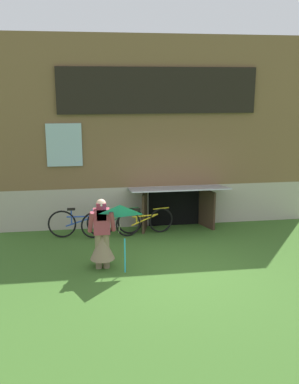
{
  "coord_description": "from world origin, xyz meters",
  "views": [
    {
      "loc": [
        -1.87,
        -8.29,
        3.8
      ],
      "look_at": [
        -0.46,
        1.34,
        1.38
      ],
      "focal_mm": 40.58,
      "sensor_mm": 36.0,
      "label": 1
    }
  ],
  "objects_px": {
    "bicycle_yellow": "(145,221)",
    "bicycle_blue": "(81,223)",
    "kite": "(120,222)",
    "bicycle_green": "(113,222)",
    "person": "(102,240)"
  },
  "relations": [
    {
      "from": "bicycle_yellow",
      "to": "bicycle_green",
      "type": "distance_m",
      "value": 0.83
    },
    {
      "from": "bicycle_yellow",
      "to": "bicycle_blue",
      "type": "relative_size",
      "value": 0.91
    },
    {
      "from": "person",
      "to": "bicycle_green",
      "type": "height_order",
      "value": "person"
    },
    {
      "from": "person",
      "to": "kite",
      "type": "bearing_deg",
      "value": -76.83
    },
    {
      "from": "bicycle_blue",
      "to": "person",
      "type": "bearing_deg",
      "value": -73.8
    },
    {
      "from": "kite",
      "to": "bicycle_blue",
      "type": "relative_size",
      "value": 0.83
    },
    {
      "from": "bicycle_yellow",
      "to": "bicycle_blue",
      "type": "distance_m",
      "value": 1.62
    },
    {
      "from": "kite",
      "to": "bicycle_green",
      "type": "bearing_deg",
      "value": 90.27
    },
    {
      "from": "person",
      "to": "bicycle_blue",
      "type": "bearing_deg",
      "value": 81.93
    },
    {
      "from": "person",
      "to": "bicycle_yellow",
      "type": "bearing_deg",
      "value": 38.79
    },
    {
      "from": "bicycle_yellow",
      "to": "bicycle_blue",
      "type": "bearing_deg",
      "value": 167.64
    },
    {
      "from": "kite",
      "to": "person",
      "type": "bearing_deg",
      "value": 123.94
    },
    {
      "from": "person",
      "to": "bicycle_yellow",
      "type": "relative_size",
      "value": 0.99
    },
    {
      "from": "bicycle_yellow",
      "to": "bicycle_blue",
      "type": "xyz_separation_m",
      "value": [
        -1.62,
        0.02,
        0.03
      ]
    },
    {
      "from": "bicycle_yellow",
      "to": "bicycle_green",
      "type": "xyz_separation_m",
      "value": [
        -0.83,
        -0.01,
        0.02
      ]
    }
  ]
}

